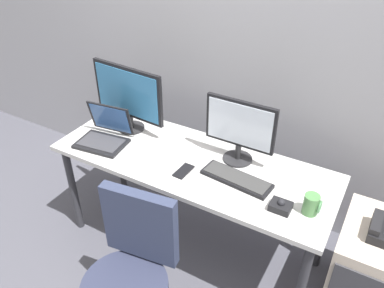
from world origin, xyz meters
The scene contains 12 objects.
ground_plane centered at (0.00, 0.00, 0.00)m, with size 8.00×8.00×0.00m, color #4B4B55.
back_wall centered at (0.00, 0.67, 1.40)m, with size 6.00×0.10×2.80m, color #9798A0.
desk centered at (0.00, 0.00, 0.66)m, with size 1.75×0.64×0.74m.
file_cabinet centered at (1.13, 0.09, 0.30)m, with size 0.42×0.53×0.60m.
office_chair centered at (0.05, -0.72, 0.41)m, with size 0.52×0.52×0.92m.
monitor_main centered at (-0.55, 0.12, 0.99)m, with size 0.55×0.18×0.45m.
monitor_side centered at (0.24, 0.15, 0.96)m, with size 0.43×0.18×0.40m.
keyboard centered at (0.32, -0.04, 0.75)m, with size 0.42×0.18×0.03m.
laptop centered at (-0.60, -0.09, 0.79)m, with size 0.34×0.31×0.24m.
trackball_mouse centered at (0.61, -0.15, 0.76)m, with size 0.11×0.09×0.07m.
coffee_mug centered at (0.75, -0.10, 0.79)m, with size 0.09×0.08×0.11m.
cell_phone centered at (0.01, -0.12, 0.74)m, with size 0.07×0.14×0.01m, color black.
Camera 1 is at (0.95, -1.66, 2.13)m, focal length 36.22 mm.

